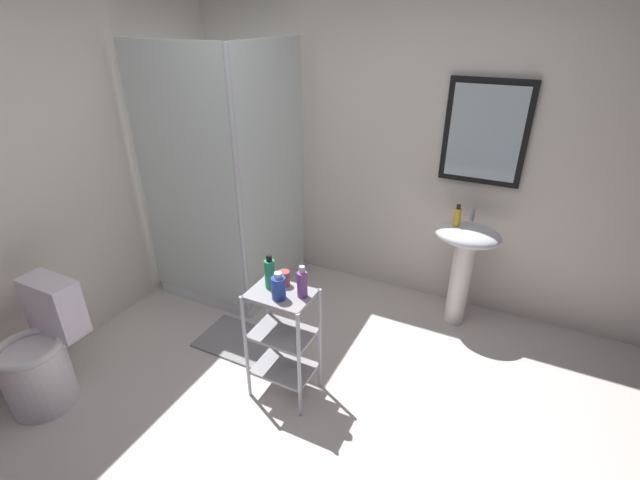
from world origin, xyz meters
The scene contains 14 objects.
ground_plane centered at (0.00, 0.00, -0.01)m, with size 4.20×4.20×0.02m, color silver.
wall_back centered at (0.01, 1.85, 1.25)m, with size 4.20×0.14×2.50m.
wall_left centered at (-1.85, 0.00, 1.25)m, with size 0.10×4.20×2.50m, color silver.
shower_stall centered at (-1.18, 1.17, 0.46)m, with size 0.92×0.92×2.00m.
pedestal_sink centered at (0.61, 1.52, 0.58)m, with size 0.46×0.37×0.81m.
sink_faucet centered at (0.61, 1.64, 0.86)m, with size 0.03×0.03×0.10m, color silver.
toilet centered at (-1.48, -0.37, 0.31)m, with size 0.37×0.49×0.76m.
storage_cart centered at (-0.20, 0.31, 0.44)m, with size 0.38×0.28×0.74m.
hand_soap_bottle centered at (0.52, 1.51, 0.88)m, with size 0.05×0.05×0.15m.
body_wash_bottle_green centered at (-0.28, 0.33, 0.83)m, with size 0.06×0.06×0.21m.
shampoo_bottle_blue centered at (-0.18, 0.26, 0.81)m, with size 0.08×0.08×0.16m.
conditioner_bottle_purple centered at (-0.08, 0.34, 0.82)m, with size 0.06×0.06×0.19m.
rinse_cup centered at (-0.23, 0.39, 0.79)m, with size 0.07×0.07×0.09m, color #B24742.
bath_mat centered at (-0.73, 0.56, 0.01)m, with size 0.60×0.40×0.02m, color gray.
Camera 1 is at (0.91, -1.45, 2.13)m, focal length 24.79 mm.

